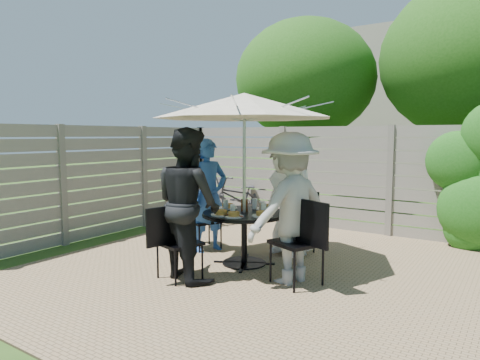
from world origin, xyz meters
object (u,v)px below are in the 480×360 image
Objects in this scene: person_right at (290,208)px; plate_front at (221,213)px; plate_back at (265,207)px; plate_left at (228,207)px; bicycle at (240,198)px; patio_table at (244,228)px; syrup_jug at (244,205)px; glass_back at (255,204)px; glass_right at (264,209)px; glass_left at (226,205)px; chair_left at (204,232)px; person_front at (188,204)px; chair_right at (297,260)px; plate_extra at (234,215)px; chair_back at (297,235)px; umbrella at (244,106)px; coffee_cup at (262,207)px; person_back at (291,195)px; person_left at (209,196)px; plate_right at (262,214)px; glass_front at (233,210)px; chair_front at (179,258)px.

plate_front is (-0.90, -0.07, -0.14)m from person_right.
plate_left is at bearing -153.73° from plate_back.
bicycle is (-1.68, 1.92, -0.25)m from plate_back.
patio_table is 8.42× the size of syrup_jug.
plate_back is 1.00× the size of plate_front.
glass_back is 0.40m from glass_right.
glass_left is at bearing -47.29° from bicycle.
chair_left is at bearing -90.04° from person_right.
person_front reaches higher than chair_right.
person_right reaches higher than glass_right.
chair_back is at bearing 79.30° from plate_extra.
umbrella is 24.06× the size of coffee_cup.
person_back is 1.17m from person_left.
person_front reaches higher than plate_back.
person_front is at bearing -108.73° from plate_front.
bicycle is (-1.91, 2.37, -0.25)m from plate_right.
person_left is at bearing 161.27° from patio_table.
chair_right reaches higher than patio_table.
person_left is at bearing 174.58° from coffee_cup.
plate_right is 2.17× the size of coffee_cup.
person_right is at bearing 6.04° from plate_extra.
plate_front is at bearing -99.12° from glass_back.
chair_left reaches higher than glass_back.
glass_back is at bearing 98.25° from plate_extra.
chair_back is at bearing 57.54° from glass_left.
glass_front is (0.28, 0.51, -0.12)m from person_front.
person_front is at bearing -124.25° from glass_right.
person_back reaches higher than syrup_jug.
person_left reaches higher than plate_front.
patio_table is 0.91m from person_back.
person_back reaches higher than chair_back.
plate_front is at bearing 24.63° from chair_right.
glass_left is at bearing 9.10° from chair_right.
chair_right is 4.14× the size of plate_extra.
plate_extra is at bearing -119.86° from glass_right.
person_back reaches higher than glass_back.
chair_front is 1.13m from plate_left.
person_right reaches higher than glass_front.
glass_right is (0.56, 0.03, 0.00)m from glass_left.
glass_left is (-0.40, -0.36, 0.05)m from plate_back.
glass_right is at bearing -63.23° from plate_back.
plate_extra is at bearing -81.75° from glass_back.
person_left is at bearing 4.23° from chair_right.
bicycle is at bearing 159.98° from person_back.
plate_front is at bearing -118.51° from coffee_cup.
chair_right is 0.94m from plate_extra.
plate_front is at bearing -63.23° from glass_left.
glass_left is 0.88× the size of syrup_jug.
plate_left is (-0.07, 0.90, -0.17)m from person_front.
chair_back reaches higher than plate_front.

